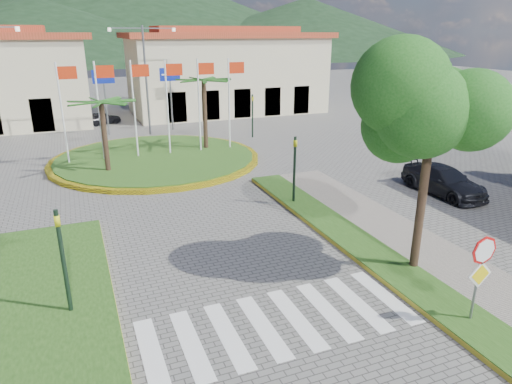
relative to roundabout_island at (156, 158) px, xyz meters
name	(u,v)px	position (x,y,z in m)	size (l,w,h in m)	color
sidewalk_right	(499,312)	(6.00, -20.00, -0.10)	(4.00, 28.00, 0.15)	gray
verge_right	(467,322)	(4.80, -20.00, -0.08)	(1.60, 28.00, 0.18)	#1F4413
median_left	(19,334)	(-6.50, -16.00, -0.08)	(5.00, 14.00, 0.18)	#1F4413
crosswalk	(276,323)	(0.00, -18.00, -0.17)	(8.00, 3.00, 0.01)	silver
roundabout_island	(156,158)	(0.00, 0.00, 0.00)	(12.70, 12.70, 6.00)	yellow
stop_sign	(481,266)	(4.90, -20.04, 1.62)	(0.80, 0.11, 2.65)	slate
deciduous_tree	(433,116)	(5.50, -17.00, 5.00)	(3.60, 3.60, 6.80)	black
traffic_light_left	(62,253)	(-5.20, -15.50, 1.77)	(0.15, 0.18, 3.20)	black
traffic_light_right	(295,164)	(4.50, -10.00, 1.77)	(0.15, 0.18, 3.20)	black
traffic_light_far	(252,112)	(8.00, 4.00, 1.77)	(0.18, 0.15, 3.20)	black
direction_sign_west	(104,88)	(-2.00, 8.97, 3.36)	(1.60, 0.14, 5.20)	slate
direction_sign_east	(170,86)	(3.00, 8.97, 3.36)	(1.60, 0.14, 5.20)	slate
street_lamp_centre	(146,75)	(1.00, 8.00, 4.32)	(4.80, 0.16, 8.00)	slate
building_right	(226,71)	(10.00, 16.00, 3.73)	(19.08, 9.54, 8.05)	beige
hill_far_mid	(122,8)	(15.00, 138.00, 14.83)	(180.00, 180.00, 30.00)	black
hill_far_east	(306,27)	(70.00, 113.00, 8.83)	(120.00, 120.00, 18.00)	black
hill_near_back	(38,30)	(-10.00, 108.00, 7.83)	(110.00, 110.00, 16.00)	black
car_dark_a	(102,118)	(-2.15, 13.59, 0.36)	(1.26, 3.14, 1.07)	black
car_dark_b	(162,111)	(3.27, 14.84, 0.47)	(1.37, 3.92, 1.29)	black
car_side_right	(444,181)	(12.00, -11.37, 0.50)	(1.88, 4.62, 1.34)	black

